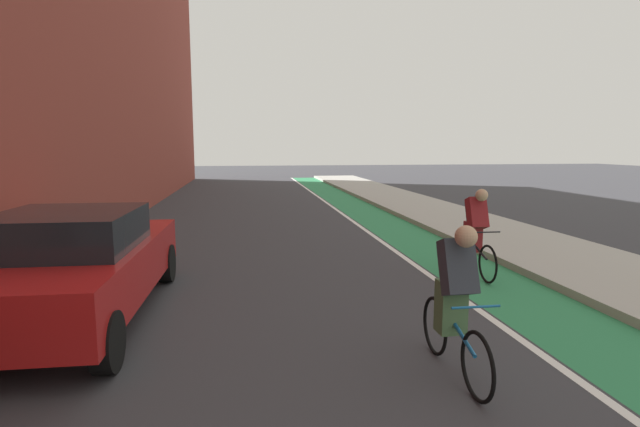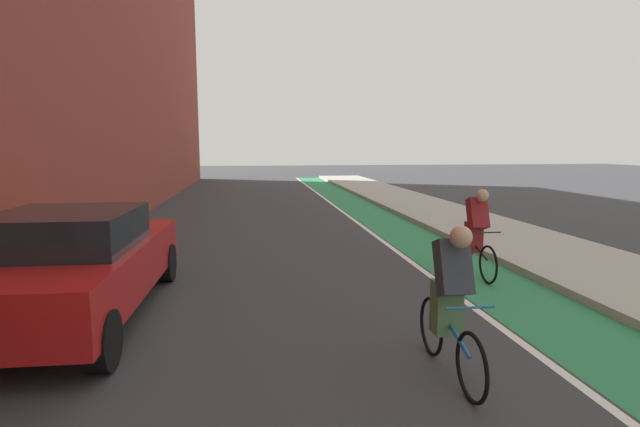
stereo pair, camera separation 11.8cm
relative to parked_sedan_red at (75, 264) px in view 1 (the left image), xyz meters
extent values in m
plane|color=#38383D|center=(3.15, 6.58, -0.79)|extent=(91.17, 91.17, 0.00)
cube|color=#2D8451|center=(6.55, 8.58, -0.79)|extent=(1.60, 41.44, 0.00)
cube|color=white|center=(5.65, 8.58, -0.79)|extent=(0.12, 41.44, 0.00)
cube|color=#A8A59E|center=(8.84, 8.58, -0.72)|extent=(2.99, 41.44, 0.14)
cube|color=red|center=(0.00, 0.05, -0.11)|extent=(2.00, 4.62, 0.70)
cube|color=black|center=(0.00, -0.18, 0.47)|extent=(1.72, 1.96, 0.55)
cylinder|color=black|center=(-0.84, 1.81, -0.46)|extent=(0.23, 0.66, 0.66)
cylinder|color=black|center=(0.91, 1.78, -0.46)|extent=(0.23, 0.66, 0.66)
cylinder|color=black|center=(0.84, -1.71, -0.46)|extent=(0.23, 0.66, 0.66)
torus|color=black|center=(4.43, -2.83, -0.45)|extent=(0.04, 0.67, 0.67)
torus|color=black|center=(4.43, -1.78, -0.45)|extent=(0.04, 0.67, 0.67)
cylinder|color=#1966A5|center=(4.43, -2.31, -0.23)|extent=(0.04, 0.96, 0.33)
cylinder|color=#1966A5|center=(4.43, -2.12, -0.15)|extent=(0.04, 0.12, 0.55)
cylinder|color=#1966A5|center=(4.43, -2.75, 0.10)|extent=(0.48, 0.03, 0.02)
cube|color=#4C7247|center=(4.43, -2.20, -0.08)|extent=(0.28, 0.24, 0.56)
cube|color=#333842|center=(4.43, -2.33, 0.38)|extent=(0.32, 0.40, 0.60)
sphere|color=tan|center=(4.43, -2.49, 0.72)|extent=(0.22, 0.22, 0.22)
cube|color=#333842|center=(4.43, -2.21, 0.40)|extent=(0.26, 0.27, 0.39)
torus|color=black|center=(6.45, 0.85, -0.45)|extent=(0.05, 0.68, 0.68)
torus|color=black|center=(6.47, 1.90, -0.45)|extent=(0.05, 0.68, 0.68)
cylinder|color=black|center=(6.46, 1.38, -0.23)|extent=(0.06, 0.96, 0.33)
cylinder|color=black|center=(6.46, 1.56, -0.15)|extent=(0.04, 0.12, 0.55)
cylinder|color=black|center=(6.45, 0.93, 0.10)|extent=(0.48, 0.03, 0.02)
cube|color=maroon|center=(6.46, 1.48, -0.08)|extent=(0.29, 0.25, 0.56)
cube|color=maroon|center=(6.46, 1.35, 0.38)|extent=(0.33, 0.41, 0.60)
sphere|color=tan|center=(6.45, 1.20, 0.72)|extent=(0.22, 0.22, 0.22)
cube|color=#333842|center=(6.46, 1.48, 0.40)|extent=(0.27, 0.28, 0.39)
camera|label=1|loc=(2.33, -6.87, 1.59)|focal=27.35mm
camera|label=2|loc=(2.45, -6.89, 1.59)|focal=27.35mm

